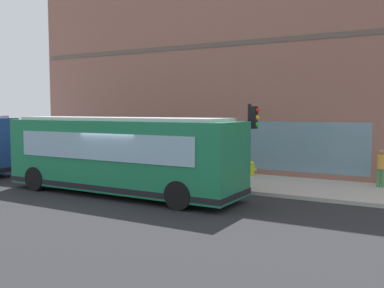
{
  "coord_description": "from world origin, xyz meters",
  "views": [
    {
      "loc": [
        -13.21,
        -10.31,
        3.37
      ],
      "look_at": [
        2.68,
        -1.48,
        1.91
      ],
      "focal_mm": 40.19,
      "sensor_mm": 36.0,
      "label": 1
    }
  ],
  "objects": [
    {
      "name": "city_bus_nearside",
      "position": [
        0.21,
        0.39,
        1.55
      ],
      "size": [
        2.72,
        10.08,
        3.07
      ],
      "color": "#197247",
      "rests_on": "ground"
    },
    {
      "name": "pedestrian_by_light_pole",
      "position": [
        3.2,
        6.01,
        1.13
      ],
      "size": [
        0.32,
        0.32,
        1.7
      ],
      "color": "#3F8C4C",
      "rests_on": "sidewalk_curb"
    },
    {
      "name": "pedestrian_near_hydrant",
      "position": [
        3.36,
        2.12,
        1.08
      ],
      "size": [
        0.32,
        0.32,
        1.62
      ],
      "color": "black",
      "rests_on": "sidewalk_curb"
    },
    {
      "name": "fire_hydrant",
      "position": [
        6.26,
        -2.82,
        0.51
      ],
      "size": [
        0.35,
        0.35,
        0.74
      ],
      "color": "gold",
      "rests_on": "sidewalk_curb"
    },
    {
      "name": "building_corner",
      "position": [
        11.6,
        0.0,
        6.09
      ],
      "size": [
        9.23,
        23.16,
        12.2
      ],
      "color": "#8C5B4C",
      "rests_on": "ground"
    },
    {
      "name": "sidewalk_curb",
      "position": [
        4.81,
        0.0,
        0.07
      ],
      "size": [
        4.41,
        40.0,
        0.15
      ],
      "primitive_type": "cube",
      "color": "#B2ADA3",
      "rests_on": "ground"
    },
    {
      "name": "traffic_light_near_corner",
      "position": [
        3.09,
        -4.03,
        2.56
      ],
      "size": [
        0.32,
        0.49,
        3.46
      ],
      "color": "black",
      "rests_on": "sidewalk_curb"
    },
    {
      "name": "newspaper_vending_box",
      "position": [
        5.17,
        5.95,
        0.6
      ],
      "size": [
        0.44,
        0.42,
        0.9
      ],
      "color": "#263F99",
      "rests_on": "sidewalk_curb"
    },
    {
      "name": "pedestrian_near_building_entrance",
      "position": [
        6.06,
        -8.59,
        1.05
      ],
      "size": [
        0.32,
        0.32,
        1.58
      ],
      "color": "#3F8C4C",
      "rests_on": "sidewalk_curb"
    },
    {
      "name": "pedestrian_walking_along_curb",
      "position": [
        3.79,
        8.97,
        1.08
      ],
      "size": [
        0.32,
        0.32,
        1.62
      ],
      "color": "black",
      "rests_on": "sidewalk_curb"
    },
    {
      "name": "ground",
      "position": [
        0.0,
        0.0,
        0.0
      ],
      "size": [
        120.0,
        120.0,
        0.0
      ],
      "primitive_type": "plane",
      "color": "#262628"
    }
  ]
}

